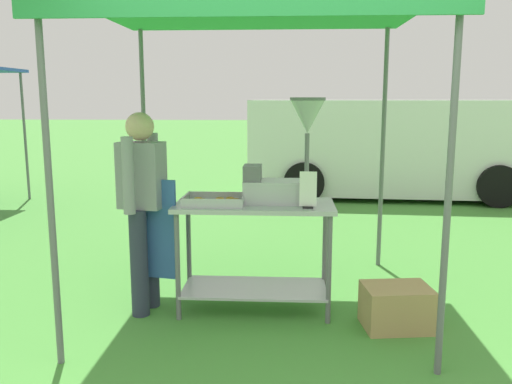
{
  "coord_description": "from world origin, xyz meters",
  "views": [
    {
      "loc": [
        -0.02,
        -2.82,
        1.71
      ],
      "look_at": [
        -0.27,
        1.53,
        0.95
      ],
      "focal_mm": 37.39,
      "sensor_mm": 36.0,
      "label": 1
    }
  ],
  "objects_px": {
    "donut_cart": "(255,236)",
    "donut_fryer": "(288,162)",
    "donut_tray": "(214,202)",
    "vendor": "(143,202)",
    "menu_sign": "(308,192)",
    "supply_crate": "(396,307)",
    "stall_canopy": "(255,14)",
    "van_white": "(394,146)"
  },
  "relations": [
    {
      "from": "donut_cart",
      "to": "donut_fryer",
      "type": "xyz_separation_m",
      "value": [
        0.26,
        0.04,
        0.6
      ]
    },
    {
      "from": "supply_crate",
      "to": "donut_cart",
      "type": "bearing_deg",
      "value": 165.21
    },
    {
      "from": "supply_crate",
      "to": "van_white",
      "type": "height_order",
      "value": "van_white"
    },
    {
      "from": "vendor",
      "to": "supply_crate",
      "type": "height_order",
      "value": "vendor"
    },
    {
      "from": "donut_fryer",
      "to": "supply_crate",
      "type": "xyz_separation_m",
      "value": [
        0.83,
        -0.33,
        -1.06
      ]
    },
    {
      "from": "stall_canopy",
      "to": "van_white",
      "type": "xyz_separation_m",
      "value": [
        2.15,
        5.37,
        -1.47
      ]
    },
    {
      "from": "vendor",
      "to": "van_white",
      "type": "bearing_deg",
      "value": 61.32
    },
    {
      "from": "donut_tray",
      "to": "supply_crate",
      "type": "relative_size",
      "value": 0.88
    },
    {
      "from": "donut_fryer",
      "to": "vendor",
      "type": "bearing_deg",
      "value": -174.31
    },
    {
      "from": "supply_crate",
      "to": "van_white",
      "type": "relative_size",
      "value": 0.11
    },
    {
      "from": "stall_canopy",
      "to": "donut_cart",
      "type": "relative_size",
      "value": 2.08
    },
    {
      "from": "stall_canopy",
      "to": "donut_cart",
      "type": "xyz_separation_m",
      "value": [
        0.0,
        -0.1,
        -1.73
      ]
    },
    {
      "from": "stall_canopy",
      "to": "donut_fryer",
      "type": "xyz_separation_m",
      "value": [
        0.26,
        -0.05,
        -1.13
      ]
    },
    {
      "from": "donut_tray",
      "to": "menu_sign",
      "type": "height_order",
      "value": "menu_sign"
    },
    {
      "from": "menu_sign",
      "to": "vendor",
      "type": "xyz_separation_m",
      "value": [
        -1.3,
        0.1,
        -0.11
      ]
    },
    {
      "from": "donut_cart",
      "to": "donut_tray",
      "type": "height_order",
      "value": "donut_tray"
    },
    {
      "from": "menu_sign",
      "to": "stall_canopy",
      "type": "bearing_deg",
      "value": 147.45
    },
    {
      "from": "donut_fryer",
      "to": "menu_sign",
      "type": "height_order",
      "value": "donut_fryer"
    },
    {
      "from": "donut_cart",
      "to": "menu_sign",
      "type": "bearing_deg",
      "value": -21.91
    },
    {
      "from": "van_white",
      "to": "vendor",
      "type": "bearing_deg",
      "value": -118.68
    },
    {
      "from": "stall_canopy",
      "to": "donut_fryer",
      "type": "relative_size",
      "value": 3.17
    },
    {
      "from": "supply_crate",
      "to": "van_white",
      "type": "bearing_deg",
      "value": 79.58
    },
    {
      "from": "donut_cart",
      "to": "van_white",
      "type": "height_order",
      "value": "van_white"
    },
    {
      "from": "supply_crate",
      "to": "stall_canopy",
      "type": "bearing_deg",
      "value": 160.5
    },
    {
      "from": "donut_tray",
      "to": "donut_fryer",
      "type": "relative_size",
      "value": 0.57
    },
    {
      "from": "donut_cart",
      "to": "donut_tray",
      "type": "bearing_deg",
      "value": -170.06
    },
    {
      "from": "donut_cart",
      "to": "stall_canopy",
      "type": "bearing_deg",
      "value": 90.0
    },
    {
      "from": "vendor",
      "to": "supply_crate",
      "type": "xyz_separation_m",
      "value": [
        1.97,
        -0.22,
        -0.74
      ]
    },
    {
      "from": "donut_tray",
      "to": "supply_crate",
      "type": "xyz_separation_m",
      "value": [
        1.41,
        -0.23,
        -0.75
      ]
    },
    {
      "from": "vendor",
      "to": "van_white",
      "type": "height_order",
      "value": "van_white"
    },
    {
      "from": "donut_cart",
      "to": "supply_crate",
      "type": "relative_size",
      "value": 2.35
    },
    {
      "from": "donut_fryer",
      "to": "vendor",
      "type": "distance_m",
      "value": 1.19
    },
    {
      "from": "donut_cart",
      "to": "menu_sign",
      "type": "height_order",
      "value": "menu_sign"
    },
    {
      "from": "donut_cart",
      "to": "donut_fryer",
      "type": "relative_size",
      "value": 1.52
    },
    {
      "from": "stall_canopy",
      "to": "van_white",
      "type": "distance_m",
      "value": 5.97
    },
    {
      "from": "donut_cart",
      "to": "menu_sign",
      "type": "xyz_separation_m",
      "value": [
        0.42,
        -0.17,
        0.39
      ]
    },
    {
      "from": "donut_fryer",
      "to": "vendor",
      "type": "height_order",
      "value": "donut_fryer"
    },
    {
      "from": "menu_sign",
      "to": "supply_crate",
      "type": "height_order",
      "value": "menu_sign"
    },
    {
      "from": "donut_tray",
      "to": "supply_crate",
      "type": "distance_m",
      "value": 1.61
    },
    {
      "from": "stall_canopy",
      "to": "menu_sign",
      "type": "height_order",
      "value": "stall_canopy"
    },
    {
      "from": "menu_sign",
      "to": "van_white",
      "type": "height_order",
      "value": "van_white"
    },
    {
      "from": "donut_fryer",
      "to": "menu_sign",
      "type": "relative_size",
      "value": 2.95
    }
  ]
}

